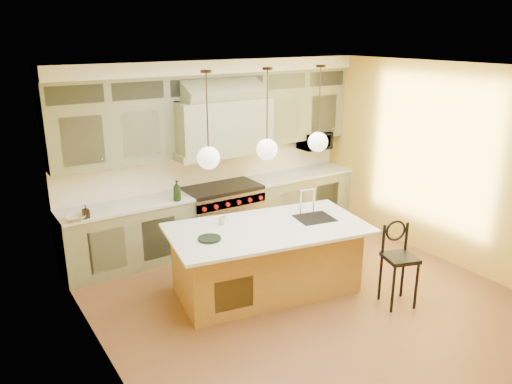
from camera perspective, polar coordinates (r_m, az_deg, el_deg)
floor at (r=6.62m, az=5.48°, el=-11.99°), size 5.00×5.00×0.00m
ceiling at (r=5.76m, az=6.35°, el=13.89°), size 5.00×5.00×0.00m
wall_back at (r=8.07m, az=-5.25°, el=4.61°), size 5.00×0.00×5.00m
wall_front at (r=4.51m, az=26.22°, el=-8.17°), size 5.00×0.00×5.00m
wall_left at (r=4.96m, az=-17.45°, el=-4.76°), size 0.00×5.00×5.00m
wall_right at (r=7.80m, az=20.45°, el=3.08°), size 0.00×5.00×5.00m
back_cabinetry at (r=7.84m, az=-4.33°, el=4.10°), size 5.00×0.77×2.90m
range at (r=8.04m, az=-3.87°, el=-2.57°), size 1.20×0.74×0.96m
kitchen_island at (r=6.58m, az=1.22°, el=-7.51°), size 2.71×1.75×1.35m
counter_stool at (r=6.47m, az=16.01°, el=-7.39°), size 0.47×0.47×1.07m
microwave at (r=8.92m, az=6.73°, el=5.85°), size 0.54×0.37×0.30m
oil_bottle_a at (r=7.30m, az=-9.03°, el=0.15°), size 0.13×0.13×0.31m
oil_bottle_b at (r=6.94m, az=-18.89°, el=-2.15°), size 0.09×0.09×0.18m
fruit_bowl at (r=6.93m, az=-19.91°, el=-2.78°), size 0.30×0.30×0.06m
cup at (r=6.44m, az=-3.90°, el=-3.29°), size 0.12×0.12×0.10m
pendant_left at (r=5.69m, az=-5.45°, el=4.18°), size 0.26×0.26×1.11m
pendant_center at (r=6.09m, az=1.26°, el=5.16°), size 0.26×0.26×1.11m
pendant_right at (r=6.56m, az=7.09°, el=5.95°), size 0.26×0.26×1.11m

